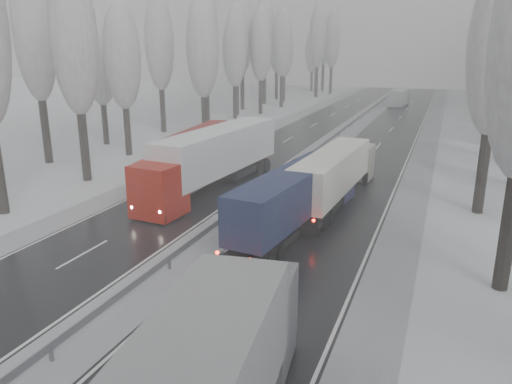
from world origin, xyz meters
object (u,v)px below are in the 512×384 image
Objects in this scene: truck_blue_box at (298,194)px; box_truck_distant at (399,98)px; truck_cream_box at (336,172)px; truck_red_red at (194,151)px; truck_red_white at (212,157)px.

truck_blue_box reaches higher than box_truck_distant.
truck_blue_box is 1.00× the size of truck_cream_box.
truck_cream_box reaches higher than truck_blue_box.
truck_red_red is (-10.69, -59.69, 0.73)m from box_truck_distant.
box_truck_distant is 60.64m from truck_red_red.
truck_blue_box is 0.99× the size of truck_red_red.
truck_red_red is (-11.50, 8.73, 0.03)m from truck_blue_box.
box_truck_distant is 0.54× the size of truck_red_red.
truck_cream_box is at bearing -16.88° from truck_red_red.
truck_cream_box is 0.83× the size of truck_red_white.
truck_red_white is (-8.34, 5.59, 0.47)m from truck_blue_box.
box_truck_distant is 63.29m from truck_red_white.
truck_cream_box is at bearing 8.22° from truck_red_white.
truck_red_red reaches higher than box_truck_distant.
box_truck_distant is at bearing 74.50° from truck_red_red.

